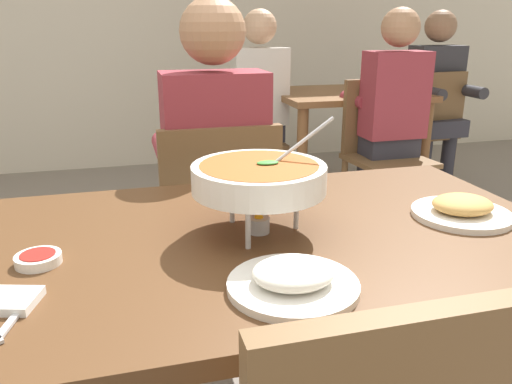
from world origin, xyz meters
name	(u,v)px	position (x,y,z in m)	size (l,w,h in m)	color
dining_table_main	(273,276)	(0.00, 0.00, 0.66)	(1.36, 0.84, 0.77)	#51331C
chair_diner_main	(217,225)	(0.00, 0.71, 0.51)	(0.44, 0.44, 0.90)	brown
diner_main	(214,162)	(0.00, 0.74, 0.75)	(0.40, 0.45, 1.31)	#2D2D38
curry_bowl	(259,178)	(-0.03, 0.01, 0.90)	(0.33, 0.30, 0.26)	silver
rice_plate	(293,279)	(-0.04, -0.26, 0.79)	(0.24, 0.24, 0.06)	white
appetizer_plate	(462,209)	(0.48, -0.03, 0.79)	(0.24, 0.24, 0.06)	white
sauce_dish	(38,259)	(-0.50, -0.03, 0.78)	(0.09, 0.09, 0.02)	white
napkin_folded	(1,300)	(-0.54, -0.18, 0.78)	(0.12, 0.08, 0.02)	white
spoon_utensil	(16,315)	(-0.51, -0.23, 0.77)	(0.01, 0.17, 0.01)	silver
dining_table_far	(345,111)	(1.22, 2.26, 0.63)	(1.00, 0.80, 0.77)	brown
chair_bg_left	(381,145)	(1.22, 1.72, 0.51)	(0.48, 0.48, 0.90)	brown
chair_bg_middle	(244,130)	(0.52, 2.40, 0.51)	(0.46, 0.46, 0.90)	brown
chair_bg_right	(426,125)	(1.84, 2.20, 0.51)	(0.49, 0.49, 0.90)	brown
patron_bg_left	(391,107)	(1.26, 1.72, 0.75)	(0.40, 0.45, 1.31)	#2D2D38
patron_bg_middle	(258,97)	(0.60, 2.32, 0.75)	(0.40, 0.45, 1.31)	#2D2D38
patron_bg_right	(437,92)	(1.91, 2.21, 0.75)	(0.40, 0.45, 1.31)	#2D2D38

